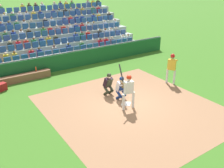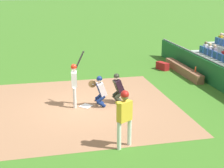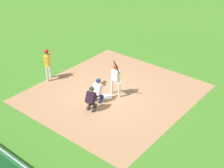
{
  "view_description": "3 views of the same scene",
  "coord_description": "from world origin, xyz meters",
  "px_view_note": "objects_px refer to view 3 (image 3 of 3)",
  "views": [
    {
      "loc": [
        6.8,
        8.9,
        5.98
      ],
      "look_at": [
        0.38,
        -0.71,
        0.94
      ],
      "focal_mm": 39.97,
      "sensor_mm": 36.0,
      "label": 1
    },
    {
      "loc": [
        -13.08,
        1.78,
        4.98
      ],
      "look_at": [
        -0.41,
        -1.0,
        1.02
      ],
      "focal_mm": 54.87,
      "sensor_mm": 36.0,
      "label": 2
    },
    {
      "loc": [
        9.25,
        -10.8,
        8.94
      ],
      "look_at": [
        0.49,
        -0.21,
        1.05
      ],
      "focal_mm": 51.96,
      "sensor_mm": 36.0,
      "label": 3
    }
  ],
  "objects_px": {
    "batter_at_plate": "(116,77)",
    "home_plate_umpire": "(91,98)",
    "catcher_crouching": "(98,89)",
    "on_deck_batter": "(47,61)",
    "home_plate_marker": "(107,97)"
  },
  "relations": [
    {
      "from": "catcher_crouching",
      "to": "on_deck_batter",
      "type": "relative_size",
      "value": 0.71
    },
    {
      "from": "home_plate_umpire",
      "to": "on_deck_batter",
      "type": "distance_m",
      "value": 4.05
    },
    {
      "from": "home_plate_marker",
      "to": "catcher_crouching",
      "type": "bearing_deg",
      "value": -99.32
    },
    {
      "from": "home_plate_umpire",
      "to": "catcher_crouching",
      "type": "bearing_deg",
      "value": 107.91
    },
    {
      "from": "batter_at_plate",
      "to": "home_plate_umpire",
      "type": "bearing_deg",
      "value": -91.25
    },
    {
      "from": "home_plate_marker",
      "to": "on_deck_batter",
      "type": "xyz_separation_m",
      "value": [
        -3.79,
        -0.64,
        1.13
      ]
    },
    {
      "from": "home_plate_umpire",
      "to": "on_deck_batter",
      "type": "height_order",
      "value": "on_deck_batter"
    },
    {
      "from": "batter_at_plate",
      "to": "home_plate_umpire",
      "type": "xyz_separation_m",
      "value": [
        -0.04,
        -1.8,
        -0.39
      ]
    },
    {
      "from": "catcher_crouching",
      "to": "home_plate_umpire",
      "type": "distance_m",
      "value": 0.85
    },
    {
      "from": "home_plate_marker",
      "to": "on_deck_batter",
      "type": "height_order",
      "value": "on_deck_batter"
    },
    {
      "from": "home_plate_marker",
      "to": "batter_at_plate",
      "type": "bearing_deg",
      "value": 64.2
    },
    {
      "from": "batter_at_plate",
      "to": "catcher_crouching",
      "type": "xyz_separation_m",
      "value": [
        -0.3,
        -1.0,
        -0.37
      ]
    },
    {
      "from": "home_plate_marker",
      "to": "home_plate_umpire",
      "type": "height_order",
      "value": "home_plate_umpire"
    },
    {
      "from": "home_plate_umpire",
      "to": "on_deck_batter",
      "type": "xyz_separation_m",
      "value": [
        -3.96,
        0.74,
        0.44
      ]
    },
    {
      "from": "catcher_crouching",
      "to": "home_plate_umpire",
      "type": "relative_size",
      "value": 1.01
    }
  ]
}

